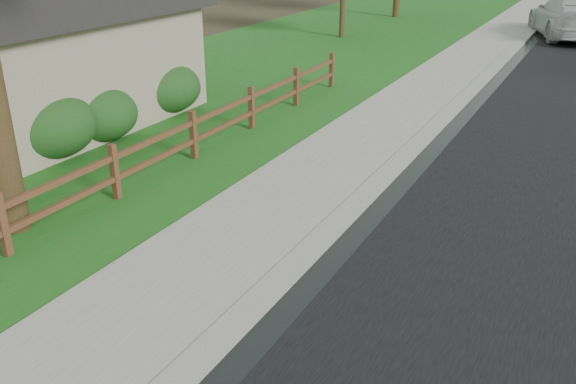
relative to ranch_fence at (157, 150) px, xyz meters
The scene contains 10 objects.
curb 28.88m from the ranch_fence, 82.04° to the left, with size 0.40×90.00×0.12m, color gray.
wet_gutter 28.94m from the ranch_fence, 81.35° to the left, with size 0.50×90.00×0.00m, color black.
sidewalk 28.73m from the ranch_fence, 84.61° to the left, with size 2.20×90.00×0.10m, color gray.
grass_strip 28.62m from the ranch_fence, 88.40° to the left, with size 1.60×90.00×0.06m, color #1B5919.
lawn_near 28.94m from the ranch_fence, 98.75° to the left, with size 9.00×90.00×0.04m, color #1B5919.
ranch_fence is the anchor object (origin of this frame).
white_suv 22.57m from the ranch_fence, 75.63° to the left, with size 2.57×6.32×1.83m, color silver.
shrub_b 2.90m from the ranch_fence, behind, with size 2.07×2.07×1.45m, color #1C4C1B.
shrub_c 3.02m from the ranch_fence, 154.97° to the left, with size 1.77×1.77×1.28m, color #1C4C1B.
shrub_d 4.81m from the ranch_fence, 127.10° to the left, with size 2.02×2.02×1.38m, color #1C4C1B.
Camera 1 is at (3.95, -2.38, 4.66)m, focal length 38.00 mm.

